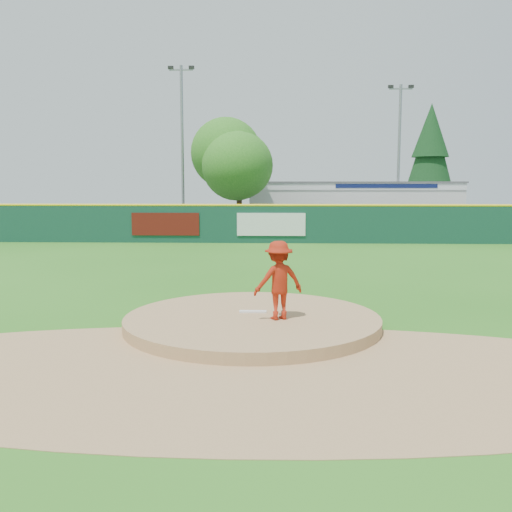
{
  "coord_description": "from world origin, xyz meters",
  "views": [
    {
      "loc": [
        0.56,
        -12.03,
        3.05
      ],
      "look_at": [
        0.0,
        2.0,
        1.3
      ],
      "focal_mm": 40.0,
      "sensor_mm": 36.0,
      "label": 1
    }
  ],
  "objects_px": {
    "pitcher": "(279,280)",
    "playground_slide": "(46,224)",
    "conifer_tree": "(430,155)",
    "pool_building_grp": "(350,203)",
    "deciduous_tree": "(239,162)",
    "light_pole_left": "(182,141)",
    "van": "(330,220)",
    "light_pole_right": "(399,150)"
  },
  "relations": [
    {
      "from": "pitcher",
      "to": "playground_slide",
      "type": "xyz_separation_m",
      "value": [
        -14.1,
        22.16,
        -0.38
      ]
    },
    {
      "from": "conifer_tree",
      "to": "pitcher",
      "type": "bearing_deg",
      "value": -108.92
    },
    {
      "from": "pool_building_grp",
      "to": "pitcher",
      "type": "bearing_deg",
      "value": -99.56
    },
    {
      "from": "pitcher",
      "to": "deciduous_tree",
      "type": "distance_m",
      "value": 25.65
    },
    {
      "from": "playground_slide",
      "to": "conifer_tree",
      "type": "distance_m",
      "value": 30.45
    },
    {
      "from": "conifer_tree",
      "to": "light_pole_left",
      "type": "relative_size",
      "value": 0.86
    },
    {
      "from": "van",
      "to": "deciduous_tree",
      "type": "height_order",
      "value": "deciduous_tree"
    },
    {
      "from": "pool_building_grp",
      "to": "deciduous_tree",
      "type": "height_order",
      "value": "deciduous_tree"
    },
    {
      "from": "deciduous_tree",
      "to": "conifer_tree",
      "type": "bearing_deg",
      "value": 36.25
    },
    {
      "from": "van",
      "to": "light_pole_right",
      "type": "xyz_separation_m",
      "value": [
        5.14,
        4.06,
        4.73
      ]
    },
    {
      "from": "pitcher",
      "to": "light_pole_left",
      "type": "xyz_separation_m",
      "value": [
        -6.56,
        27.28,
        4.97
      ]
    },
    {
      "from": "van",
      "to": "playground_slide",
      "type": "height_order",
      "value": "van"
    },
    {
      "from": "playground_slide",
      "to": "deciduous_tree",
      "type": "distance_m",
      "value": 12.56
    },
    {
      "from": "pitcher",
      "to": "light_pole_right",
      "type": "distance_m",
      "value": 30.8
    },
    {
      "from": "van",
      "to": "light_pole_left",
      "type": "height_order",
      "value": "light_pole_left"
    },
    {
      "from": "deciduous_tree",
      "to": "light_pole_left",
      "type": "height_order",
      "value": "light_pole_left"
    },
    {
      "from": "pitcher",
      "to": "pool_building_grp",
      "type": "xyz_separation_m",
      "value": [
        5.44,
        32.27,
        0.59
      ]
    },
    {
      "from": "pool_building_grp",
      "to": "light_pole_right",
      "type": "relative_size",
      "value": 1.52
    },
    {
      "from": "pool_building_grp",
      "to": "deciduous_tree",
      "type": "distance_m",
      "value": 11.01
    },
    {
      "from": "pitcher",
      "to": "playground_slide",
      "type": "height_order",
      "value": "pitcher"
    },
    {
      "from": "pool_building_grp",
      "to": "light_pole_left",
      "type": "relative_size",
      "value": 1.38
    },
    {
      "from": "pool_building_grp",
      "to": "deciduous_tree",
      "type": "relative_size",
      "value": 2.07
    },
    {
      "from": "playground_slide",
      "to": "light_pole_right",
      "type": "distance_m",
      "value": 24.12
    },
    {
      "from": "deciduous_tree",
      "to": "light_pole_left",
      "type": "xyz_separation_m",
      "value": [
        -4.0,
        2.0,
        1.5
      ]
    },
    {
      "from": "conifer_tree",
      "to": "van",
      "type": "bearing_deg",
      "value": -129.58
    },
    {
      "from": "pool_building_grp",
      "to": "playground_slide",
      "type": "distance_m",
      "value": 22.02
    },
    {
      "from": "light_pole_right",
      "to": "deciduous_tree",
      "type": "bearing_deg",
      "value": -160.02
    },
    {
      "from": "playground_slide",
      "to": "light_pole_right",
      "type": "bearing_deg",
      "value": 17.55
    },
    {
      "from": "pitcher",
      "to": "conifer_tree",
      "type": "distance_m",
      "value": 38.61
    },
    {
      "from": "playground_slide",
      "to": "conifer_tree",
      "type": "bearing_deg",
      "value": 28.03
    },
    {
      "from": "pool_building_grp",
      "to": "playground_slide",
      "type": "bearing_deg",
      "value": -152.61
    },
    {
      "from": "pitcher",
      "to": "light_pole_right",
      "type": "relative_size",
      "value": 0.17
    },
    {
      "from": "light_pole_left",
      "to": "pool_building_grp",
      "type": "bearing_deg",
      "value": 22.6
    },
    {
      "from": "light_pole_left",
      "to": "light_pole_right",
      "type": "height_order",
      "value": "light_pole_left"
    },
    {
      "from": "pitcher",
      "to": "van",
      "type": "xyz_separation_m",
      "value": [
        3.3,
        25.22,
        -0.27
      ]
    },
    {
      "from": "pitcher",
      "to": "light_pole_right",
      "type": "xyz_separation_m",
      "value": [
        8.44,
        29.28,
        4.47
      ]
    },
    {
      "from": "playground_slide",
      "to": "pool_building_grp",
      "type": "bearing_deg",
      "value": 27.39
    },
    {
      "from": "pool_building_grp",
      "to": "light_pole_left",
      "type": "distance_m",
      "value": 13.72
    },
    {
      "from": "pool_building_grp",
      "to": "light_pole_right",
      "type": "height_order",
      "value": "light_pole_right"
    },
    {
      "from": "van",
      "to": "light_pole_right",
      "type": "relative_size",
      "value": 0.57
    },
    {
      "from": "pitcher",
      "to": "light_pole_left",
      "type": "distance_m",
      "value": 28.5
    },
    {
      "from": "pool_building_grp",
      "to": "light_pole_left",
      "type": "bearing_deg",
      "value": -157.4
    }
  ]
}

